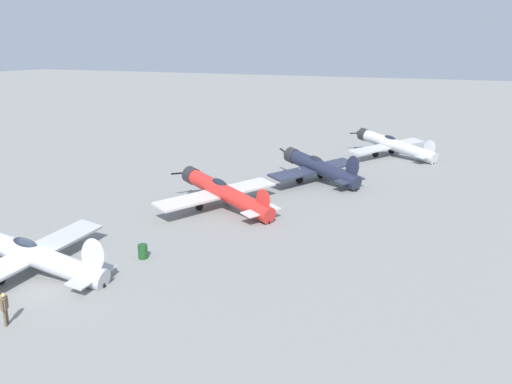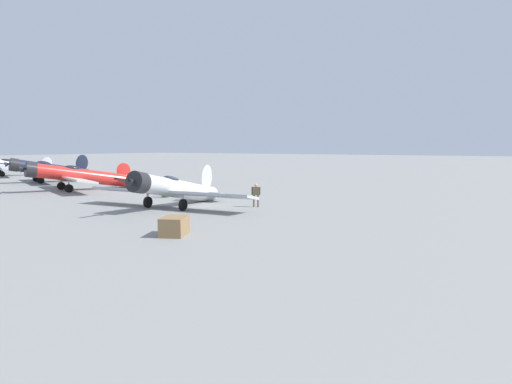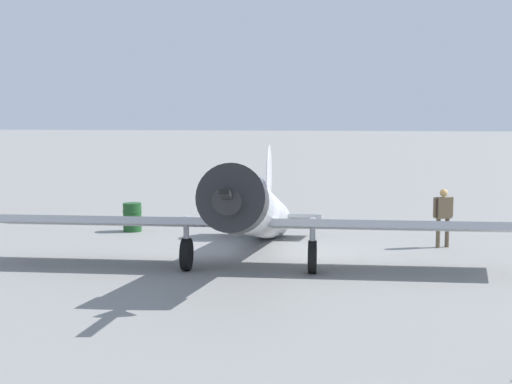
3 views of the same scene
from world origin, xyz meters
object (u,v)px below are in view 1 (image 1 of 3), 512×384
(airplane_far_line, at_px, (319,167))
(fuel_drum, at_px, (143,251))
(airplane_outer_stand, at_px, (393,145))
(airplane_mid_apron, at_px, (223,192))
(airplane_foreground, at_px, (32,255))
(ground_crew_mechanic, at_px, (4,306))

(airplane_far_line, distance_m, fuel_drum, 24.00)
(airplane_outer_stand, bearing_deg, airplane_mid_apron, 97.45)
(airplane_mid_apron, xyz_separation_m, airplane_far_line, (4.29, 11.99, 0.08))
(airplane_foreground, relative_size, ground_crew_mechanic, 7.91)
(fuel_drum, bearing_deg, airplane_outer_stand, 78.37)
(airplane_mid_apron, bearing_deg, airplane_foreground, 98.16)
(airplane_foreground, relative_size, airplane_far_line, 1.21)
(airplane_mid_apron, height_order, ground_crew_mechanic, airplane_mid_apron)
(airplane_mid_apron, distance_m, airplane_outer_stand, 29.17)
(airplane_mid_apron, relative_size, airplane_far_line, 1.06)
(ground_crew_mechanic, xyz_separation_m, fuel_drum, (0.93, 9.96, -0.56))
(airplane_foreground, bearing_deg, fuel_drum, -135.50)
(airplane_foreground, relative_size, fuel_drum, 14.32)
(airplane_foreground, distance_m, airplane_far_line, 29.83)
(airplane_far_line, relative_size, fuel_drum, 11.83)
(airplane_outer_stand, bearing_deg, airplane_foreground, 98.85)
(airplane_foreground, height_order, airplane_outer_stand, airplane_foreground)
(airplane_foreground, distance_m, airplane_outer_stand, 46.29)
(airplane_far_line, bearing_deg, ground_crew_mechanic, 103.97)
(airplane_mid_apron, bearing_deg, airplane_outer_stand, -85.62)
(airplane_outer_stand, height_order, ground_crew_mechanic, airplane_outer_stand)
(airplane_far_line, bearing_deg, airplane_foreground, 96.35)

